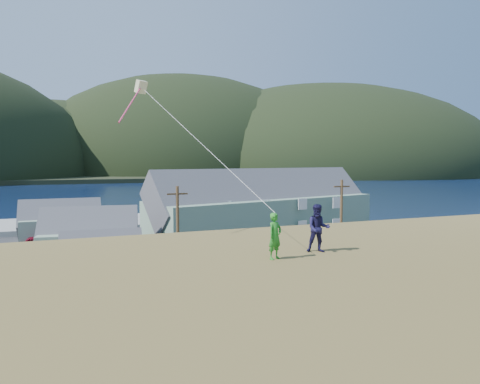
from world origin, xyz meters
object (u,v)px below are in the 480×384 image
object	(u,v)px
shed_palegreen_near	(89,238)
kite_flyer_navy	(318,228)
wharf	(86,224)
lodge	(266,206)
shed_palegreen_far	(61,222)
shed_white	(102,259)
kite_flyer_green	(275,236)

from	to	relation	value
shed_palegreen_near	kite_flyer_navy	distance (m)	33.64
wharf	lodge	size ratio (longest dim) A/B	0.79
kite_flyer_navy	shed_palegreen_far	bearing A→B (deg)	125.03
shed_palegreen_near	shed_palegreen_far	distance (m)	13.91
wharf	shed_white	distance (m)	33.30
shed_white	kite_flyer_navy	bearing A→B (deg)	-73.65
kite_flyer_navy	kite_flyer_green	bearing A→B (deg)	-144.24
wharf	kite_flyer_navy	bearing A→B (deg)	-83.61
shed_palegreen_far	kite_flyer_navy	distance (m)	47.43
shed_white	kite_flyer_green	distance (m)	26.23
wharf	lodge	world-z (taller)	lodge
lodge	kite_flyer_green	xyz separation A→B (m)	(-17.35, -39.13, 3.62)
wharf	kite_flyer_green	distance (m)	59.17
lodge	kite_flyer_navy	size ratio (longest dim) A/B	20.29
lodge	kite_flyer_green	world-z (taller)	lodge
shed_palegreen_far	kite_flyer_green	bearing A→B (deg)	-81.45
shed_white	shed_palegreen_far	size ratio (longest dim) A/B	0.70
shed_palegreen_near	shed_white	bearing A→B (deg)	-75.99
shed_palegreen_near	shed_palegreen_far	bearing A→B (deg)	110.95
wharf	shed_palegreen_far	bearing A→B (deg)	-104.59
wharf	shed_palegreen_near	bearing A→B (deg)	-90.14
shed_white	kite_flyer_navy	xyz separation A→B (m)	(5.80, -24.85, 5.94)
shed_palegreen_near	kite_flyer_green	distance (m)	33.71
lodge	shed_palegreen_far	xyz separation A→B (m)	(-25.18, 7.38, -1.78)
wharf	kite_flyer_navy	size ratio (longest dim) A/B	16.02
shed_white	kite_flyer_green	xyz separation A→B (m)	(4.00, -25.25, 5.86)
shed_palegreen_near	wharf	bearing A→B (deg)	98.11
wharf	shed_palegreen_far	world-z (taller)	shed_palegreen_far
kite_flyer_navy	wharf	bearing A→B (deg)	119.62
shed_white	shed_palegreen_far	bearing A→B (deg)	103.45
lodge	kite_flyer_navy	bearing A→B (deg)	-126.20
wharf	lodge	xyz separation A→B (m)	(22.06, -19.38, 3.85)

